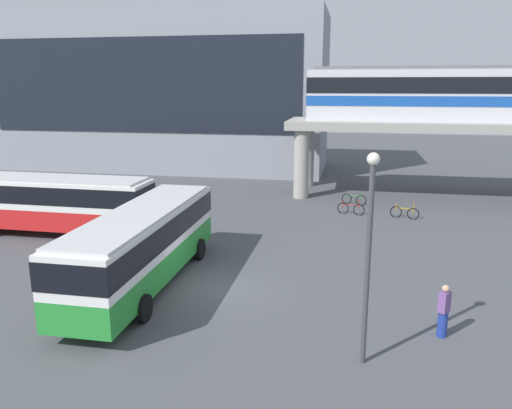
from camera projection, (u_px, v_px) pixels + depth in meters
ground_plane at (261, 224)px, 30.03m from camera, size 120.00×120.00×0.00m
station_building at (163, 93)px, 49.58m from camera, size 31.95×11.09×14.64m
elevated_platform at (472, 133)px, 35.85m from camera, size 26.27×6.23×5.55m
train at (475, 93)px, 35.20m from camera, size 23.50×2.96×3.84m
bus_main at (144, 239)px, 20.34m from camera, size 2.79×11.04×3.22m
bus_secondary at (52, 199)px, 27.49m from camera, size 11.06×2.83×3.22m
bicycle_orange at (404, 213)px, 31.15m from camera, size 1.74×0.55×1.04m
bicycle_red at (351, 209)px, 32.11m from camera, size 1.75×0.49×1.04m
bicycle_green at (354, 199)px, 34.76m from camera, size 1.71×0.64×1.04m
pedestrian_near_building at (443, 312)px, 16.39m from camera, size 0.44×0.48×1.81m
lamp_post at (369, 244)px, 14.17m from camera, size 0.36×0.36×6.33m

